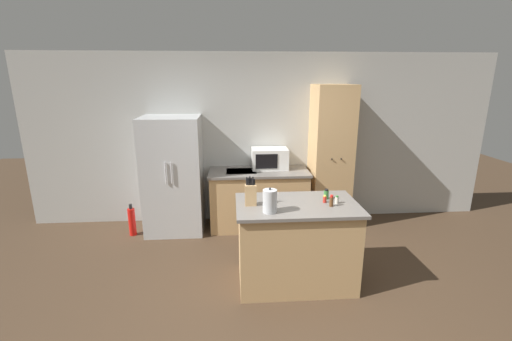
{
  "coord_description": "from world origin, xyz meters",
  "views": [
    {
      "loc": [
        -0.49,
        -2.93,
        2.24
      ],
      "look_at": [
        -0.18,
        1.4,
        1.05
      ],
      "focal_mm": 24.0,
      "sensor_mm": 36.0,
      "label": 1
    }
  ],
  "objects_px": {
    "spice_bottle_tall_dark": "(337,200)",
    "spice_bottle_short_red": "(325,199)",
    "fire_extinguisher": "(132,221)",
    "microwave": "(270,159)",
    "knife_block": "(251,194)",
    "spice_bottle_amber_oil": "(331,201)",
    "kettle": "(270,201)",
    "spice_bottle_green_herb": "(326,194)",
    "refrigerator": "(173,175)",
    "pantry_cabinet": "(330,157)"
  },
  "relations": [
    {
      "from": "spice_bottle_short_red",
      "to": "kettle",
      "type": "xyz_separation_m",
      "value": [
        -0.62,
        -0.23,
        0.08
      ]
    },
    {
      "from": "microwave",
      "to": "spice_bottle_amber_oil",
      "type": "distance_m",
      "value": 1.81
    },
    {
      "from": "knife_block",
      "to": "spice_bottle_short_red",
      "type": "distance_m",
      "value": 0.8
    },
    {
      "from": "knife_block",
      "to": "spice_bottle_green_herb",
      "type": "xyz_separation_m",
      "value": [
        0.84,
        0.13,
        -0.07
      ]
    },
    {
      "from": "microwave",
      "to": "spice_bottle_green_herb",
      "type": "distance_m",
      "value": 1.59
    },
    {
      "from": "kettle",
      "to": "fire_extinguisher",
      "type": "distance_m",
      "value": 2.55
    },
    {
      "from": "refrigerator",
      "to": "spice_bottle_short_red",
      "type": "height_order",
      "value": "refrigerator"
    },
    {
      "from": "microwave",
      "to": "spice_bottle_short_red",
      "type": "xyz_separation_m",
      "value": [
        0.42,
        -1.64,
        -0.07
      ]
    },
    {
      "from": "spice_bottle_short_red",
      "to": "knife_block",
      "type": "bearing_deg",
      "value": -178.45
    },
    {
      "from": "pantry_cabinet",
      "to": "microwave",
      "type": "height_order",
      "value": "pantry_cabinet"
    },
    {
      "from": "spice_bottle_amber_oil",
      "to": "spice_bottle_green_herb",
      "type": "distance_m",
      "value": 0.23
    },
    {
      "from": "spice_bottle_green_herb",
      "to": "microwave",
      "type": "bearing_deg",
      "value": 106.85
    },
    {
      "from": "microwave",
      "to": "spice_bottle_amber_oil",
      "type": "bearing_deg",
      "value": -75.47
    },
    {
      "from": "spice_bottle_amber_oil",
      "to": "knife_block",
      "type": "bearing_deg",
      "value": 173.53
    },
    {
      "from": "pantry_cabinet",
      "to": "spice_bottle_amber_oil",
      "type": "distance_m",
      "value": 1.73
    },
    {
      "from": "microwave",
      "to": "spice_bottle_tall_dark",
      "type": "relative_size",
      "value": 6.47
    },
    {
      "from": "pantry_cabinet",
      "to": "spice_bottle_green_herb",
      "type": "bearing_deg",
      "value": -107.51
    },
    {
      "from": "knife_block",
      "to": "refrigerator",
      "type": "bearing_deg",
      "value": 124.84
    },
    {
      "from": "pantry_cabinet",
      "to": "spice_bottle_tall_dark",
      "type": "height_order",
      "value": "pantry_cabinet"
    },
    {
      "from": "fire_extinguisher",
      "to": "microwave",
      "type": "bearing_deg",
      "value": 8.76
    },
    {
      "from": "pantry_cabinet",
      "to": "fire_extinguisher",
      "type": "relative_size",
      "value": 4.48
    },
    {
      "from": "spice_bottle_tall_dark",
      "to": "spice_bottle_green_herb",
      "type": "distance_m",
      "value": 0.16
    },
    {
      "from": "knife_block",
      "to": "kettle",
      "type": "bearing_deg",
      "value": -49.34
    },
    {
      "from": "knife_block",
      "to": "spice_bottle_tall_dark",
      "type": "xyz_separation_m",
      "value": [
        0.92,
        -0.01,
        -0.08
      ]
    },
    {
      "from": "microwave",
      "to": "spice_bottle_short_red",
      "type": "bearing_deg",
      "value": -75.73
    },
    {
      "from": "spice_bottle_tall_dark",
      "to": "spice_bottle_short_red",
      "type": "bearing_deg",
      "value": 164.89
    },
    {
      "from": "knife_block",
      "to": "spice_bottle_amber_oil",
      "type": "distance_m",
      "value": 0.84
    },
    {
      "from": "spice_bottle_amber_oil",
      "to": "spice_bottle_green_herb",
      "type": "height_order",
      "value": "spice_bottle_amber_oil"
    },
    {
      "from": "spice_bottle_amber_oil",
      "to": "fire_extinguisher",
      "type": "height_order",
      "value": "spice_bottle_amber_oil"
    },
    {
      "from": "pantry_cabinet",
      "to": "spice_bottle_short_red",
      "type": "bearing_deg",
      "value": -107.87
    },
    {
      "from": "microwave",
      "to": "spice_bottle_green_herb",
      "type": "height_order",
      "value": "microwave"
    },
    {
      "from": "spice_bottle_amber_oil",
      "to": "kettle",
      "type": "relative_size",
      "value": 0.48
    },
    {
      "from": "microwave",
      "to": "spice_bottle_short_red",
      "type": "distance_m",
      "value": 1.69
    },
    {
      "from": "knife_block",
      "to": "spice_bottle_green_herb",
      "type": "bearing_deg",
      "value": 8.94
    },
    {
      "from": "spice_bottle_short_red",
      "to": "microwave",
      "type": "bearing_deg",
      "value": 104.27
    },
    {
      "from": "spice_bottle_amber_oil",
      "to": "spice_bottle_short_red",
      "type": "bearing_deg",
      "value": 108.12
    },
    {
      "from": "refrigerator",
      "to": "pantry_cabinet",
      "type": "relative_size",
      "value": 0.8
    },
    {
      "from": "spice_bottle_short_red",
      "to": "fire_extinguisher",
      "type": "height_order",
      "value": "spice_bottle_short_red"
    },
    {
      "from": "spice_bottle_tall_dark",
      "to": "knife_block",
      "type": "bearing_deg",
      "value": 179.28
    },
    {
      "from": "refrigerator",
      "to": "spice_bottle_amber_oil",
      "type": "xyz_separation_m",
      "value": [
        1.88,
        -1.6,
        0.14
      ]
    },
    {
      "from": "pantry_cabinet",
      "to": "spice_bottle_tall_dark",
      "type": "relative_size",
      "value": 25.64
    },
    {
      "from": "spice_bottle_short_red",
      "to": "fire_extinguisher",
      "type": "bearing_deg",
      "value": 151.73
    },
    {
      "from": "spice_bottle_amber_oil",
      "to": "fire_extinguisher",
      "type": "bearing_deg",
      "value": 150.05
    },
    {
      "from": "microwave",
      "to": "spice_bottle_amber_oil",
      "type": "height_order",
      "value": "microwave"
    },
    {
      "from": "microwave",
      "to": "kettle",
      "type": "relative_size",
      "value": 2.1
    },
    {
      "from": "spice_bottle_green_herb",
      "to": "spice_bottle_short_red",
      "type": "bearing_deg",
      "value": -112.34
    },
    {
      "from": "kettle",
      "to": "spice_bottle_amber_oil",
      "type": "bearing_deg",
      "value": 9.72
    },
    {
      "from": "spice_bottle_amber_oil",
      "to": "kettle",
      "type": "height_order",
      "value": "kettle"
    },
    {
      "from": "refrigerator",
      "to": "knife_block",
      "type": "distance_m",
      "value": 1.84
    },
    {
      "from": "microwave",
      "to": "spice_bottle_amber_oil",
      "type": "relative_size",
      "value": 4.35
    }
  ]
}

